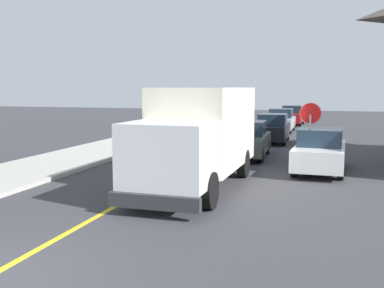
{
  "coord_description": "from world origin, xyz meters",
  "views": [
    {
      "loc": [
        5.44,
        -5.79,
        3.2
      ],
      "look_at": [
        1.28,
        8.08,
        1.4
      ],
      "focal_mm": 42.47,
      "sensor_mm": 36.0,
      "label": 1
    }
  ],
  "objects_px": {
    "parked_car_furthest": "(292,116)",
    "parked_car_far": "(281,121)",
    "parked_car_mid": "(272,129)",
    "parked_van_across": "(320,151)",
    "parked_car_near": "(247,140)",
    "box_truck": "(199,133)",
    "stop_sign": "(310,124)"
  },
  "relations": [
    {
      "from": "parked_car_furthest",
      "to": "parked_car_far",
      "type": "bearing_deg",
      "value": -92.96
    },
    {
      "from": "parked_car_mid",
      "to": "parked_van_across",
      "type": "xyz_separation_m",
      "value": [
        2.87,
        -9.01,
        0.0
      ]
    },
    {
      "from": "parked_car_near",
      "to": "parked_car_furthest",
      "type": "bearing_deg",
      "value": 88.25
    },
    {
      "from": "parked_van_across",
      "to": "parked_car_furthest",
      "type": "bearing_deg",
      "value": 96.92
    },
    {
      "from": "parked_car_far",
      "to": "parked_van_across",
      "type": "height_order",
      "value": "same"
    },
    {
      "from": "parked_car_furthest",
      "to": "box_truck",
      "type": "bearing_deg",
      "value": -92.18
    },
    {
      "from": "box_truck",
      "to": "parked_car_mid",
      "type": "distance_m",
      "value": 12.93
    },
    {
      "from": "parked_car_mid",
      "to": "box_truck",
      "type": "bearing_deg",
      "value": -93.67
    },
    {
      "from": "box_truck",
      "to": "parked_car_far",
      "type": "relative_size",
      "value": 1.64
    },
    {
      "from": "parked_car_near",
      "to": "parked_car_far",
      "type": "relative_size",
      "value": 1.01
    },
    {
      "from": "parked_car_furthest",
      "to": "stop_sign",
      "type": "relative_size",
      "value": 1.68
    },
    {
      "from": "parked_car_mid",
      "to": "stop_sign",
      "type": "height_order",
      "value": "stop_sign"
    },
    {
      "from": "parked_car_mid",
      "to": "parked_car_furthest",
      "type": "height_order",
      "value": "same"
    },
    {
      "from": "parked_car_mid",
      "to": "parked_car_far",
      "type": "bearing_deg",
      "value": 91.43
    },
    {
      "from": "parked_car_far",
      "to": "parked_car_mid",
      "type": "bearing_deg",
      "value": -88.57
    },
    {
      "from": "box_truck",
      "to": "stop_sign",
      "type": "height_order",
      "value": "box_truck"
    },
    {
      "from": "stop_sign",
      "to": "parked_car_near",
      "type": "bearing_deg",
      "value": 132.67
    },
    {
      "from": "parked_car_mid",
      "to": "parked_car_furthest",
      "type": "bearing_deg",
      "value": 89.28
    },
    {
      "from": "box_truck",
      "to": "parked_van_across",
      "type": "height_order",
      "value": "box_truck"
    },
    {
      "from": "parked_car_far",
      "to": "stop_sign",
      "type": "height_order",
      "value": "stop_sign"
    },
    {
      "from": "parked_car_near",
      "to": "parked_van_across",
      "type": "bearing_deg",
      "value": -40.97
    },
    {
      "from": "box_truck",
      "to": "stop_sign",
      "type": "bearing_deg",
      "value": 46.99
    },
    {
      "from": "parked_van_across",
      "to": "box_truck",
      "type": "bearing_deg",
      "value": -133.8
    },
    {
      "from": "box_truck",
      "to": "parked_car_mid",
      "type": "height_order",
      "value": "box_truck"
    },
    {
      "from": "stop_sign",
      "to": "box_truck",
      "type": "bearing_deg",
      "value": -133.01
    },
    {
      "from": "box_truck",
      "to": "parked_van_across",
      "type": "xyz_separation_m",
      "value": [
        3.69,
        3.85,
        -0.97
      ]
    },
    {
      "from": "parked_car_near",
      "to": "parked_car_mid",
      "type": "distance_m",
      "value": 6.17
    },
    {
      "from": "box_truck",
      "to": "parked_car_near",
      "type": "bearing_deg",
      "value": 86.58
    },
    {
      "from": "parked_car_mid",
      "to": "parked_car_far",
      "type": "distance_m",
      "value": 6.76
    },
    {
      "from": "parked_van_across",
      "to": "parked_car_near",
      "type": "bearing_deg",
      "value": 139.03
    },
    {
      "from": "box_truck",
      "to": "stop_sign",
      "type": "distance_m",
      "value": 4.86
    },
    {
      "from": "parked_car_near",
      "to": "parked_car_mid",
      "type": "relative_size",
      "value": 1.01
    }
  ]
}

